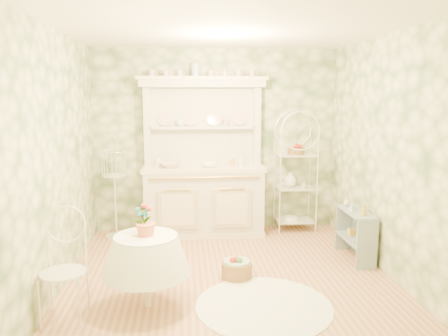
{
  "coord_description": "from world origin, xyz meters",
  "views": [
    {
      "loc": [
        -0.49,
        -4.7,
        2.01
      ],
      "look_at": [
        0.0,
        0.5,
        1.15
      ],
      "focal_mm": 35.0,
      "sensor_mm": 36.0,
      "label": 1
    }
  ],
  "objects": [
    {
      "name": "kitchen_dresser",
      "position": [
        -0.2,
        1.52,
        1.15
      ],
      "size": [
        1.87,
        0.61,
        2.29
      ],
      "primitive_type": "cube",
      "color": "silver",
      "rests_on": "floor"
    },
    {
      "name": "birdcage_stand",
      "position": [
        -1.46,
        1.45,
        0.7
      ],
      "size": [
        0.33,
        0.33,
        1.4
      ],
      "primitive_type": "cube",
      "rotation": [
        0.0,
        0.0,
        -0.0
      ],
      "color": "white",
      "rests_on": "floor"
    },
    {
      "name": "bowl_white",
      "position": [
        -0.12,
        1.45,
        1.02
      ],
      "size": [
        0.3,
        0.3,
        0.07
      ],
      "primitive_type": "imported",
      "rotation": [
        0.0,
        0.0,
        -0.4
      ],
      "color": "white",
      "rests_on": "kitchen_dresser"
    },
    {
      "name": "bottle_glass",
      "position": [
        1.6,
        0.6,
        0.65
      ],
      "size": [
        0.08,
        0.08,
        0.1
      ],
      "primitive_type": "imported",
      "rotation": [
        0.0,
        0.0,
        -0.03
      ],
      "color": "silver",
      "rests_on": "side_shelf"
    },
    {
      "name": "floor",
      "position": [
        0.0,
        0.0,
        0.0
      ],
      "size": [
        3.6,
        3.6,
        0.0
      ],
      "primitive_type": "plane",
      "color": "tan",
      "rests_on": "ground"
    },
    {
      "name": "round_table",
      "position": [
        -0.85,
        -0.7,
        0.39
      ],
      "size": [
        0.88,
        0.88,
        0.78
      ],
      "primitive_type": "cylinder",
      "rotation": [
        0.0,
        0.0,
        0.26
      ],
      "color": "white",
      "rests_on": "floor"
    },
    {
      "name": "wall_left",
      "position": [
        -1.8,
        0.0,
        1.35
      ],
      "size": [
        3.6,
        3.6,
        0.0
      ],
      "primitive_type": "plane",
      "color": "#EAE8C5",
      "rests_on": "floor"
    },
    {
      "name": "cup_left",
      "position": [
        -0.52,
        1.68,
        1.61
      ],
      "size": [
        0.14,
        0.14,
        0.1
      ],
      "primitive_type": "imported",
      "rotation": [
        0.0,
        0.0,
        -0.09
      ],
      "color": "white",
      "rests_on": "kitchen_dresser"
    },
    {
      "name": "ceiling",
      "position": [
        0.0,
        0.0,
        2.7
      ],
      "size": [
        3.6,
        3.6,
        0.0
      ],
      "primitive_type": "plane",
      "color": "white",
      "rests_on": "floor"
    },
    {
      "name": "wall_right",
      "position": [
        1.8,
        0.0,
        1.35
      ],
      "size": [
        3.6,
        3.6,
        0.0
      ],
      "primitive_type": "plane",
      "color": "#EAE8C5",
      "rests_on": "floor"
    },
    {
      "name": "bowl_floral",
      "position": [
        -0.68,
        1.47,
        1.02
      ],
      "size": [
        0.33,
        0.33,
        0.07
      ],
      "primitive_type": "imported",
      "rotation": [
        0.0,
        0.0,
        0.21
      ],
      "color": "white",
      "rests_on": "kitchen_dresser"
    },
    {
      "name": "wall_back",
      "position": [
        0.0,
        1.8,
        1.35
      ],
      "size": [
        3.6,
        3.6,
        0.0
      ],
      "primitive_type": "plane",
      "color": "#EAE8C5",
      "rests_on": "floor"
    },
    {
      "name": "bottle_amber",
      "position": [
        1.63,
        0.12,
        0.68
      ],
      "size": [
        0.08,
        0.08,
        0.16
      ],
      "primitive_type": "imported",
      "rotation": [
        0.0,
        0.0,
        0.33
      ],
      "color": "gold",
      "rests_on": "side_shelf"
    },
    {
      "name": "bakers_rack",
      "position": [
        1.18,
        1.59,
        0.83
      ],
      "size": [
        0.54,
        0.4,
        1.67
      ],
      "primitive_type": "cube",
      "rotation": [
        0.0,
        0.0,
        -0.05
      ],
      "color": "white",
      "rests_on": "floor"
    },
    {
      "name": "wall_front",
      "position": [
        0.0,
        -1.8,
        1.35
      ],
      "size": [
        3.6,
        3.6,
        0.0
      ],
      "primitive_type": "plane",
      "color": "#EAE8C5",
      "rests_on": "floor"
    },
    {
      "name": "side_shelf",
      "position": [
        1.63,
        0.34,
        0.3
      ],
      "size": [
        0.29,
        0.71,
        0.6
      ],
      "primitive_type": "cube",
      "rotation": [
        0.0,
        0.0,
        0.04
      ],
      "color": "#8395A3",
      "rests_on": "floor"
    },
    {
      "name": "cup_right",
      "position": [
        0.14,
        1.68,
        1.61
      ],
      "size": [
        0.13,
        0.13,
        0.1
      ],
      "primitive_type": "imported",
      "rotation": [
        0.0,
        0.0,
        0.28
      ],
      "color": "white",
      "rests_on": "kitchen_dresser"
    },
    {
      "name": "floor_basket",
      "position": [
        0.09,
        -0.1,
        0.1
      ],
      "size": [
        0.32,
        0.32,
        0.19
      ],
      "primitive_type": "cylinder",
      "rotation": [
        0.0,
        0.0,
        0.08
      ],
      "color": "olive",
      "rests_on": "floor"
    },
    {
      "name": "bottle_blue",
      "position": [
        1.56,
        0.32,
        0.65
      ],
      "size": [
        0.06,
        0.06,
        0.11
      ],
      "primitive_type": "imported",
      "rotation": [
        0.0,
        0.0,
        0.38
      ],
      "color": "#A3CDE0",
      "rests_on": "side_shelf"
    },
    {
      "name": "potted_geranium",
      "position": [
        -0.88,
        -0.68,
        0.85
      ],
      "size": [
        0.18,
        0.14,
        0.3
      ],
      "primitive_type": "imported",
      "rotation": [
        0.0,
        0.0,
        0.19
      ],
      "color": "#3F7238",
      "rests_on": "round_table"
    },
    {
      "name": "cafe_chair",
      "position": [
        -1.58,
        -0.88,
        0.49
      ],
      "size": [
        0.51,
        0.51,
        0.97
      ],
      "primitive_type": "cube",
      "rotation": [
        0.0,
        0.0,
        0.18
      ],
      "color": "white",
      "rests_on": "floor"
    },
    {
      "name": "lace_rug",
      "position": [
        0.26,
        -0.8,
        0.01
      ],
      "size": [
        1.63,
        1.63,
        0.01
      ],
      "primitive_type": "cylinder",
      "rotation": [
        0.0,
        0.0,
        -0.26
      ],
      "color": "white",
      "rests_on": "floor"
    }
  ]
}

